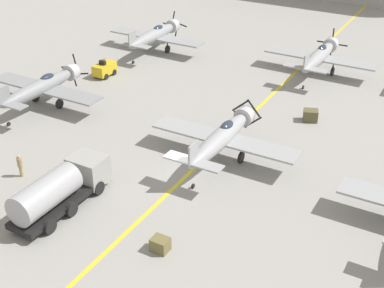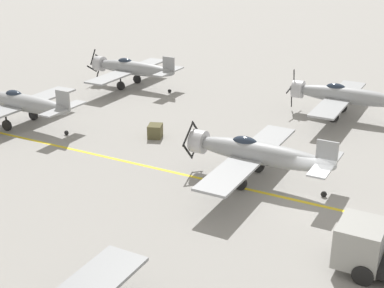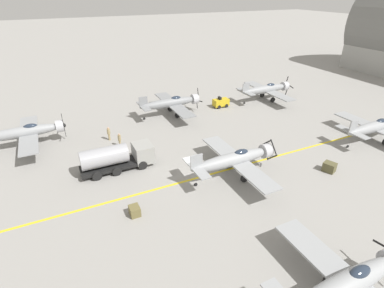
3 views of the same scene
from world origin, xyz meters
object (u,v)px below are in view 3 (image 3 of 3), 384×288
at_px(airplane_far_left, 267,89).
at_px(tow_tractor, 221,102).
at_px(supply_crate_by_tanker, 329,167).
at_px(airplane_near_left, 25,132).
at_px(ground_crew_inspecting, 109,133).
at_px(supply_crate_outboard, 135,211).
at_px(airplane_far_center, 376,127).
at_px(airplane_mid_right, 349,284).
at_px(ground_crew_walking, 120,139).
at_px(airplane_mid_left, 172,103).
at_px(fuel_tanker, 117,157).
at_px(airplane_mid_center, 235,159).

bearing_deg(airplane_far_left, tow_tractor, -91.04).
xyz_separation_m(airplane_far_left, supply_crate_by_tanker, (21.89, -8.42, -1.49)).
xyz_separation_m(airplane_near_left, tow_tractor, (-1.68, 29.30, -1.22)).
xyz_separation_m(ground_crew_inspecting, supply_crate_outboard, (15.80, -1.09, -0.57)).
relative_size(airplane_far_center, supply_crate_outboard, 11.32).
bearing_deg(airplane_near_left, supply_crate_outboard, 37.55).
distance_m(airplane_far_left, tow_tractor, 9.11).
relative_size(airplane_mid_right, airplane_far_left, 1.00).
distance_m(tow_tractor, supply_crate_by_tanker, 22.44).
xyz_separation_m(airplane_near_left, airplane_mid_right, (32.52, 18.15, -0.00)).
xyz_separation_m(airplane_mid_right, ground_crew_inspecting, (-29.85, -8.46, -1.00)).
xyz_separation_m(ground_crew_walking, ground_crew_inspecting, (-2.35, -0.85, 0.04)).
height_order(airplane_far_center, airplane_mid_left, airplane_far_center).
relative_size(fuel_tanker, ground_crew_inspecting, 4.31).
bearing_deg(supply_crate_outboard, ground_crew_inspecting, 176.06).
bearing_deg(supply_crate_outboard, airplane_mid_left, 149.76).
xyz_separation_m(airplane_far_left, ground_crew_walking, (6.15, -27.78, -1.03)).
xyz_separation_m(airplane_near_left, fuel_tanker, (10.28, 9.09, -0.50)).
distance_m(airplane_near_left, ground_crew_inspecting, 10.09).
height_order(airplane_mid_right, airplane_far_left, airplane_mid_right).
bearing_deg(tow_tractor, supply_crate_by_tanker, 1.53).
relative_size(airplane_far_left, ground_crew_inspecting, 6.46).
distance_m(airplane_near_left, supply_crate_by_tanker, 36.43).
xyz_separation_m(ground_crew_walking, supply_crate_outboard, (13.45, -1.94, -0.54)).
bearing_deg(tow_tractor, supply_crate_outboard, -45.80).
distance_m(airplane_far_center, supply_crate_by_tanker, 11.55).
distance_m(fuel_tanker, ground_crew_walking, 5.49).
bearing_deg(ground_crew_inspecting, airplane_mid_right, 15.83).
relative_size(airplane_mid_center, ground_crew_walking, 6.70).
bearing_deg(airplane_far_center, airplane_mid_left, -143.48).
xyz_separation_m(fuel_tanker, tow_tractor, (-11.96, 20.21, -0.72)).
bearing_deg(airplane_mid_right, supply_crate_by_tanker, 148.54).
bearing_deg(supply_crate_outboard, airplane_far_center, 91.09).
bearing_deg(fuel_tanker, airplane_far_center, 76.65).
relative_size(supply_crate_by_tanker, supply_crate_outboard, 1.18).
relative_size(airplane_far_left, fuel_tanker, 1.50).
bearing_deg(airplane_mid_right, airplane_far_left, 162.59).
height_order(tow_tractor, supply_crate_outboard, tow_tractor).
distance_m(fuel_tanker, ground_crew_inspecting, 7.66).
bearing_deg(fuel_tanker, tow_tractor, 120.60).
height_order(ground_crew_walking, supply_crate_outboard, ground_crew_walking).
distance_m(airplane_near_left, tow_tractor, 29.38).
xyz_separation_m(fuel_tanker, ground_crew_walking, (-5.27, 1.45, -0.53)).
bearing_deg(airplane_near_left, ground_crew_inspecting, 87.21).
height_order(airplane_mid_right, fuel_tanker, airplane_mid_right).
distance_m(airplane_far_left, fuel_tanker, 31.38).
distance_m(airplane_mid_left, supply_crate_outboard, 23.67).
relative_size(fuel_tanker, ground_crew_walking, 4.47).
height_order(fuel_tanker, ground_crew_walking, fuel_tanker).
bearing_deg(fuel_tanker, supply_crate_by_tanker, 63.29).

